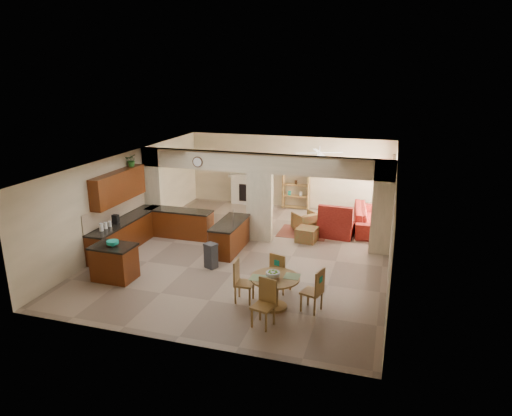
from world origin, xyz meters
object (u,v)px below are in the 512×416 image
(dining_table, at_px, (275,287))
(armchair, at_px, (305,222))
(sofa, at_px, (370,218))
(kitchen_island, at_px, (114,262))

(dining_table, height_order, armchair, dining_table)
(dining_table, relative_size, sofa, 0.43)
(kitchen_island, height_order, dining_table, kitchen_island)
(dining_table, distance_m, sofa, 6.48)
(kitchen_island, xyz_separation_m, sofa, (6.08, 5.98, -0.08))
(kitchen_island, distance_m, armchair, 6.49)
(kitchen_island, relative_size, armchair, 1.50)
(sofa, relative_size, armchair, 3.63)
(sofa, bearing_deg, dining_table, 158.43)
(armchair, bearing_deg, sofa, 157.99)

